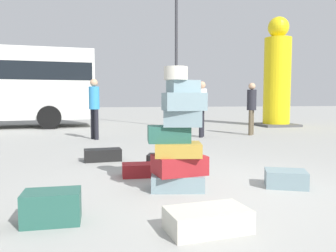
{
  "coord_description": "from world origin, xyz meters",
  "views": [
    {
      "loc": [
        -1.45,
        -4.2,
        1.21
      ],
      "look_at": [
        -0.43,
        0.76,
        0.79
      ],
      "focal_mm": 36.72,
      "sensor_mm": 36.0,
      "label": 1
    }
  ],
  "objects_px": {
    "suitcase_black_upright_blue": "(103,155)",
    "suitcase_slate_behind_tower": "(286,179)",
    "suitcase_cream_foreground_far": "(208,220)",
    "person_bearded_onlooker": "(252,104)",
    "suitcase_teal_left_side": "(52,207)",
    "yellow_dummy_statue": "(277,78)",
    "suitcase_maroon_white_trunk": "(142,170)",
    "person_passerby_in_red": "(202,104)",
    "suitcase_black_foreground_near": "(165,162)",
    "lamp_post": "(176,13)",
    "suitcase_tower": "(178,142)",
    "person_tourist_with_camera": "(94,103)"
  },
  "relations": [
    {
      "from": "person_bearded_onlooker",
      "to": "person_tourist_with_camera",
      "type": "xyz_separation_m",
      "value": [
        -4.97,
        -0.2,
        0.04
      ]
    },
    {
      "from": "person_tourist_with_camera",
      "to": "suitcase_maroon_white_trunk",
      "type": "bearing_deg",
      "value": -20.24
    },
    {
      "from": "person_tourist_with_camera",
      "to": "lamp_post",
      "type": "relative_size",
      "value": 0.24
    },
    {
      "from": "suitcase_maroon_white_trunk",
      "to": "lamp_post",
      "type": "xyz_separation_m",
      "value": [
        2.52,
        8.6,
        4.49
      ]
    },
    {
      "from": "suitcase_black_foreground_near",
      "to": "suitcase_maroon_white_trunk",
      "type": "relative_size",
      "value": 0.98
    },
    {
      "from": "person_bearded_onlooker",
      "to": "person_tourist_with_camera",
      "type": "bearing_deg",
      "value": -49.2
    },
    {
      "from": "yellow_dummy_statue",
      "to": "person_bearded_onlooker",
      "type": "bearing_deg",
      "value": -130.11
    },
    {
      "from": "suitcase_tower",
      "to": "person_passerby_in_red",
      "type": "bearing_deg",
      "value": 69.96
    },
    {
      "from": "suitcase_teal_left_side",
      "to": "person_bearded_onlooker",
      "type": "relative_size",
      "value": 0.32
    },
    {
      "from": "suitcase_teal_left_side",
      "to": "suitcase_maroon_white_trunk",
      "type": "xyz_separation_m",
      "value": [
        1.1,
        1.79,
        -0.06
      ]
    },
    {
      "from": "suitcase_teal_left_side",
      "to": "person_bearded_onlooker",
      "type": "distance_m",
      "value": 8.79
    },
    {
      "from": "suitcase_teal_left_side",
      "to": "yellow_dummy_statue",
      "type": "relative_size",
      "value": 0.12
    },
    {
      "from": "suitcase_cream_foreground_far",
      "to": "suitcase_teal_left_side",
      "type": "relative_size",
      "value": 1.37
    },
    {
      "from": "suitcase_teal_left_side",
      "to": "person_tourist_with_camera",
      "type": "relative_size",
      "value": 0.31
    },
    {
      "from": "lamp_post",
      "to": "yellow_dummy_statue",
      "type": "bearing_deg",
      "value": -4.91
    },
    {
      "from": "person_passerby_in_red",
      "to": "lamp_post",
      "type": "distance_m",
      "value": 5.16
    },
    {
      "from": "suitcase_black_foreground_near",
      "to": "lamp_post",
      "type": "distance_m",
      "value": 9.61
    },
    {
      "from": "suitcase_cream_foreground_far",
      "to": "suitcase_black_upright_blue",
      "type": "distance_m",
      "value": 3.82
    },
    {
      "from": "person_passerby_in_red",
      "to": "suitcase_slate_behind_tower",
      "type": "bearing_deg",
      "value": 22.51
    },
    {
      "from": "suitcase_slate_behind_tower",
      "to": "suitcase_black_foreground_near",
      "type": "bearing_deg",
      "value": 158.88
    },
    {
      "from": "suitcase_cream_foreground_far",
      "to": "person_bearded_onlooker",
      "type": "height_order",
      "value": "person_bearded_onlooker"
    },
    {
      "from": "yellow_dummy_statue",
      "to": "suitcase_black_foreground_near",
      "type": "bearing_deg",
      "value": -129.02
    },
    {
      "from": "person_passerby_in_red",
      "to": "suitcase_cream_foreground_far",
      "type": "bearing_deg",
      "value": 11.89
    },
    {
      "from": "suitcase_cream_foreground_far",
      "to": "suitcase_slate_behind_tower",
      "type": "bearing_deg",
      "value": 32.67
    },
    {
      "from": "person_bearded_onlooker",
      "to": "yellow_dummy_statue",
      "type": "height_order",
      "value": "yellow_dummy_statue"
    },
    {
      "from": "suitcase_black_upright_blue",
      "to": "yellow_dummy_statue",
      "type": "height_order",
      "value": "yellow_dummy_statue"
    },
    {
      "from": "lamp_post",
      "to": "person_tourist_with_camera",
      "type": "bearing_deg",
      "value": -131.88
    },
    {
      "from": "suitcase_tower",
      "to": "suitcase_black_upright_blue",
      "type": "xyz_separation_m",
      "value": [
        -0.94,
        2.3,
        -0.52
      ]
    },
    {
      "from": "person_tourist_with_camera",
      "to": "suitcase_tower",
      "type": "bearing_deg",
      "value": -17.94
    },
    {
      "from": "person_tourist_with_camera",
      "to": "yellow_dummy_statue",
      "type": "xyz_separation_m",
      "value": [
        7.57,
        3.27,
        1.0
      ]
    },
    {
      "from": "lamp_post",
      "to": "suitcase_cream_foreground_far",
      "type": "bearing_deg",
      "value": -101.48
    },
    {
      "from": "suitcase_black_foreground_near",
      "to": "lamp_post",
      "type": "relative_size",
      "value": 0.08
    },
    {
      "from": "person_passerby_in_red",
      "to": "yellow_dummy_statue",
      "type": "xyz_separation_m",
      "value": [
        4.35,
        3.34,
        1.03
      ]
    },
    {
      "from": "suitcase_black_upright_blue",
      "to": "yellow_dummy_statue",
      "type": "bearing_deg",
      "value": 37.86
    },
    {
      "from": "suitcase_cream_foreground_far",
      "to": "lamp_post",
      "type": "bearing_deg",
      "value": 71.51
    },
    {
      "from": "suitcase_tower",
      "to": "lamp_post",
      "type": "distance_m",
      "value": 10.48
    },
    {
      "from": "lamp_post",
      "to": "suitcase_teal_left_side",
      "type": "bearing_deg",
      "value": -109.22
    },
    {
      "from": "suitcase_black_foreground_near",
      "to": "suitcase_cream_foreground_far",
      "type": "bearing_deg",
      "value": -73.51
    },
    {
      "from": "suitcase_slate_behind_tower",
      "to": "yellow_dummy_statue",
      "type": "bearing_deg",
      "value": 84.99
    },
    {
      "from": "suitcase_cream_foreground_far",
      "to": "suitcase_black_upright_blue",
      "type": "height_order",
      "value": "suitcase_black_upright_blue"
    },
    {
      "from": "suitcase_black_foreground_near",
      "to": "person_tourist_with_camera",
      "type": "bearing_deg",
      "value": 123.62
    },
    {
      "from": "suitcase_cream_foreground_far",
      "to": "suitcase_slate_behind_tower",
      "type": "relative_size",
      "value": 1.38
    },
    {
      "from": "suitcase_black_upright_blue",
      "to": "suitcase_slate_behind_tower",
      "type": "bearing_deg",
      "value": -50.35
    },
    {
      "from": "suitcase_black_foreground_near",
      "to": "suitcase_teal_left_side",
      "type": "xyz_separation_m",
      "value": [
        -1.54,
        -2.14,
        0.02
      ]
    },
    {
      "from": "person_bearded_onlooker",
      "to": "lamp_post",
      "type": "relative_size",
      "value": 0.23
    },
    {
      "from": "person_tourist_with_camera",
      "to": "lamp_post",
      "type": "height_order",
      "value": "lamp_post"
    },
    {
      "from": "person_passerby_in_red",
      "to": "suitcase_tower",
      "type": "bearing_deg",
      "value": 8.6
    },
    {
      "from": "suitcase_tower",
      "to": "lamp_post",
      "type": "xyz_separation_m",
      "value": [
        2.15,
        9.47,
        3.96
      ]
    },
    {
      "from": "suitcase_slate_behind_tower",
      "to": "suitcase_maroon_white_trunk",
      "type": "distance_m",
      "value": 2.1
    },
    {
      "from": "suitcase_maroon_white_trunk",
      "to": "person_passerby_in_red",
      "type": "relative_size",
      "value": 0.35
    }
  ]
}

